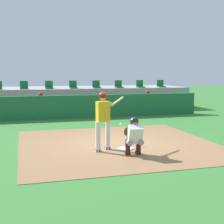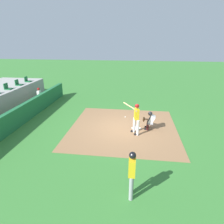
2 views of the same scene
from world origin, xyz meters
name	(u,v)px [view 1 (image 1 of 2)]	position (x,y,z in m)	size (l,w,h in m)	color
ground_plane	(118,144)	(0.00, 0.00, 0.00)	(80.00, 80.00, 0.00)	#387A33
dirt_infield	(118,144)	(0.00, 0.00, 0.01)	(6.40, 6.40, 0.01)	#936B47
home_plate	(125,149)	(0.00, -0.80, 0.02)	(0.44, 0.44, 0.02)	white
batter_at_plate	(103,117)	(-0.68, -0.75, 1.04)	(1.16, 0.99, 1.80)	silver
catcher_crouched	(134,135)	(0.01, -1.56, 0.61)	(0.51, 1.84, 1.13)	gray
dugout_wall	(82,106)	(0.00, 6.50, 0.60)	(13.00, 0.30, 1.20)	#1E6638
dugout_bench	(79,111)	(0.00, 7.50, 0.23)	(11.80, 0.44, 0.45)	olive
dugout_player_0	(41,105)	(-2.06, 7.34, 0.67)	(0.49, 0.70, 1.30)	#939399
dugout_player_1	(148,102)	(4.09, 7.34, 0.67)	(0.49, 0.70, 1.30)	#939399
stands_platform	(70,98)	(0.00, 10.90, 0.70)	(15.00, 4.40, 1.40)	#9E9E99
stadium_seat_2	(24,87)	(-2.89, 9.38, 1.53)	(0.46, 0.46, 0.48)	#196033
stadium_seat_3	(49,87)	(-1.44, 9.38, 1.53)	(0.46, 0.46, 0.48)	#196033
stadium_seat_4	(73,86)	(0.00, 9.38, 1.53)	(0.46, 0.46, 0.48)	#196033
stadium_seat_5	(96,86)	(1.44, 9.38, 1.53)	(0.46, 0.46, 0.48)	#196033
stadium_seat_6	(119,86)	(2.89, 9.38, 1.53)	(0.46, 0.46, 0.48)	#196033
stadium_seat_7	(140,85)	(4.33, 9.38, 1.53)	(0.46, 0.46, 0.48)	#196033
stadium_seat_8	(161,85)	(5.78, 9.38, 1.53)	(0.46, 0.46, 0.48)	#196033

